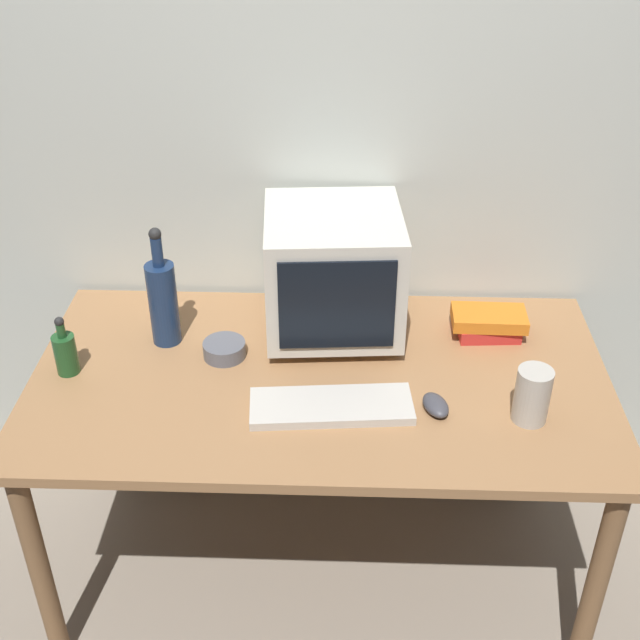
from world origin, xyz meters
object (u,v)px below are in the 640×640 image
object	(u,v)px
bottle_short	(65,352)
book_stack	(488,322)
computer_mouse	(436,405)
cd_spindle	(224,349)
metal_canister	(532,395)
bottle_tall	(163,300)
keyboard	(331,406)
crt_monitor	(333,272)

from	to	relation	value
bottle_short	book_stack	distance (m)	1.20
computer_mouse	bottle_short	world-z (taller)	bottle_short
book_stack	cd_spindle	distance (m)	0.77
metal_canister	book_stack	bearing A→B (deg)	98.04
computer_mouse	bottle_short	size ratio (longest dim) A/B	0.56
bottle_tall	metal_canister	bearing A→B (deg)	-17.87
book_stack	metal_canister	xyz separation A→B (m)	(0.05, -0.39, 0.04)
keyboard	bottle_tall	distance (m)	0.59
crt_monitor	bottle_tall	bearing A→B (deg)	-170.72
crt_monitor	keyboard	distance (m)	0.42
computer_mouse	book_stack	world-z (taller)	book_stack
cd_spindle	metal_canister	size ratio (longest dim) A/B	0.80
bottle_short	metal_canister	distance (m)	1.24
keyboard	computer_mouse	bearing A→B (deg)	-3.53
crt_monitor	computer_mouse	xyz separation A→B (m)	(0.27, -0.37, -0.17)
book_stack	bottle_short	bearing A→B (deg)	-168.95
keyboard	bottle_short	bearing A→B (deg)	164.07
crt_monitor	bottle_short	distance (m)	0.77
bottle_tall	metal_canister	size ratio (longest dim) A/B	2.42
book_stack	metal_canister	world-z (taller)	metal_canister
keyboard	book_stack	distance (m)	0.58
crt_monitor	keyboard	world-z (taller)	crt_monitor
crt_monitor	bottle_short	bearing A→B (deg)	-161.59
bottle_short	book_stack	bearing A→B (deg)	11.05
keyboard	metal_canister	size ratio (longest dim) A/B	2.80
keyboard	crt_monitor	bearing A→B (deg)	85.88
crt_monitor	cd_spindle	distance (m)	0.38
crt_monitor	bottle_tall	xyz separation A→B (m)	(-0.48, -0.08, -0.06)
book_stack	cd_spindle	size ratio (longest dim) A/B	1.80
keyboard	bottle_short	distance (m)	0.74
bottle_tall	bottle_short	xyz separation A→B (m)	(-0.24, -0.16, -0.07)
crt_monitor	bottle_short	world-z (taller)	crt_monitor
crt_monitor	metal_canister	bearing A→B (deg)	-37.91
cd_spindle	metal_canister	distance (m)	0.85
bottle_tall	metal_canister	world-z (taller)	bottle_tall
bottle_tall	cd_spindle	world-z (taller)	bottle_tall
crt_monitor	cd_spindle	size ratio (longest dim) A/B	3.44
book_stack	metal_canister	bearing A→B (deg)	-81.96
computer_mouse	bottle_short	xyz separation A→B (m)	(-1.00, 0.13, 0.05)
metal_canister	crt_monitor	bearing A→B (deg)	142.09
cd_spindle	crt_monitor	bearing A→B (deg)	26.56
cd_spindle	book_stack	bearing A→B (deg)	10.52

